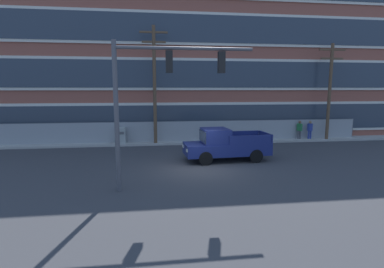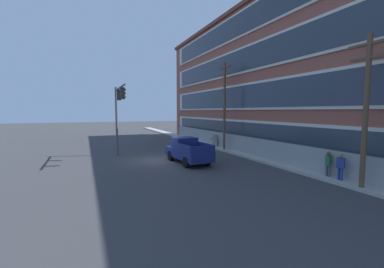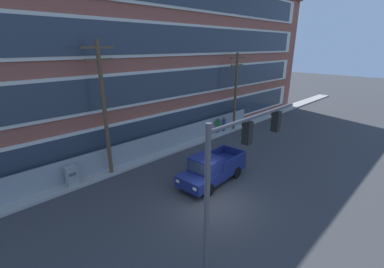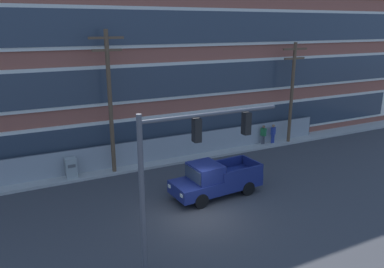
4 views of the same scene
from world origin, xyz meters
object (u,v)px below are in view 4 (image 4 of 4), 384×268
Objects in this scene: traffic_signal_mast at (183,157)px; utility_pole_midblock at (292,89)px; electrical_cabinet at (71,169)px; pedestrian_near_cabinet at (263,134)px; utility_pole_near_corner at (110,99)px; pickup_truck_navy at (215,180)px; pedestrian_by_fence at (273,133)px.

utility_pole_midblock reaches higher than traffic_signal_mast.
electrical_cabinet is 0.84× the size of pedestrian_near_cabinet.
utility_pole_midblock is 4.13m from pedestrian_near_cabinet.
traffic_signal_mast is 0.70× the size of utility_pole_near_corner.
traffic_signal_mast is at bearing -76.26° from electrical_cabinet.
utility_pole_near_corner is at bearing 89.88° from traffic_signal_mast.
pickup_truck_navy is at bearing -150.72° from utility_pole_midblock.
traffic_signal_mast is 17.77m from utility_pole_midblock.
traffic_signal_mast reaches higher than pedestrian_near_cabinet.
utility_pole_midblock is (14.33, 0.01, -0.51)m from utility_pole_near_corner.
utility_pole_midblock is 5.60× the size of electrical_cabinet.
pickup_truck_navy is 0.66× the size of utility_pole_midblock.
utility_pole_midblock is at bearing 0.03° from utility_pole_near_corner.
traffic_signal_mast is 17.17m from pedestrian_by_fence.
utility_pole_midblock is 3.70m from pedestrian_by_fence.
pickup_truck_navy is 12.18m from utility_pole_midblock.
pedestrian_by_fence is at bearing -6.19° from pedestrian_near_cabinet.
pedestrian_near_cabinet and pedestrian_by_fence have the same top height.
pickup_truck_navy is at bearing 48.91° from traffic_signal_mast.
utility_pole_midblock is 17.35m from electrical_cabinet.
pedestrian_near_cabinet is (14.67, 0.18, 0.26)m from electrical_cabinet.
pedestrian_near_cabinet is (12.05, 0.34, -3.93)m from utility_pole_near_corner.
pedestrian_near_cabinet is (12.07, 10.82, -3.52)m from traffic_signal_mast.
electrical_cabinet is at bearing -179.68° from pedestrian_by_fence.
traffic_signal_mast is 4.44× the size of electrical_cabinet.
utility_pole_midblock is at bearing -0.50° from electrical_cabinet.
utility_pole_near_corner is (0.02, 10.48, 0.41)m from traffic_signal_mast.
traffic_signal_mast reaches higher than pickup_truck_navy.
utility_pole_near_corner is at bearing -3.40° from electrical_cabinet.
pedestrian_near_cabinet is at bearing 1.61° from utility_pole_near_corner.
pedestrian_near_cabinet is at bearing 173.81° from pedestrian_by_fence.
electrical_cabinet is at bearing -179.29° from pedestrian_near_cabinet.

